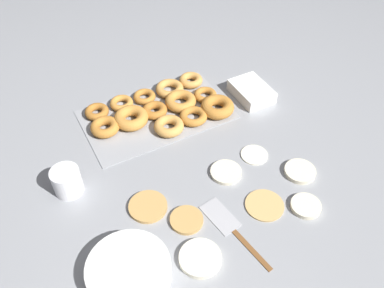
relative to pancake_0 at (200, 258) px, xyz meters
name	(u,v)px	position (x,y,z in m)	size (l,w,h in m)	color
ground_plane	(213,170)	(-0.18, -0.24, -0.01)	(3.00, 3.00, 0.00)	gray
pancake_0	(200,258)	(0.00, 0.00, 0.00)	(0.11, 0.11, 0.02)	silver
pancake_1	(148,206)	(0.05, -0.21, 0.00)	(0.11, 0.11, 0.01)	tan
pancake_2	(226,172)	(-0.21, -0.21, 0.00)	(0.09, 0.09, 0.01)	beige
pancake_3	(254,154)	(-0.32, -0.23, 0.00)	(0.09, 0.09, 0.01)	silver
pancake_4	(265,205)	(-0.24, -0.06, 0.00)	(0.11, 0.11, 0.01)	tan
pancake_5	(187,220)	(-0.02, -0.12, 0.00)	(0.09, 0.09, 0.01)	tan
pancake_6	(300,171)	(-0.40, -0.11, 0.00)	(0.09, 0.09, 0.01)	beige
pancake_7	(306,206)	(-0.34, 0.00, 0.00)	(0.09, 0.09, 0.01)	beige
donut_tray	(163,109)	(-0.16, -0.55, 0.01)	(0.50, 0.30, 0.04)	#93969B
batter_bowl	(129,271)	(0.17, -0.04, 0.02)	(0.21, 0.21, 0.05)	white
container_stack	(251,91)	(-0.48, -0.48, 0.01)	(0.11, 0.16, 0.04)	white
paper_cup	(67,181)	(0.23, -0.37, 0.03)	(0.08, 0.08, 0.08)	white
spatula	(227,223)	(-0.12, -0.06, -0.01)	(0.08, 0.26, 0.01)	brown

